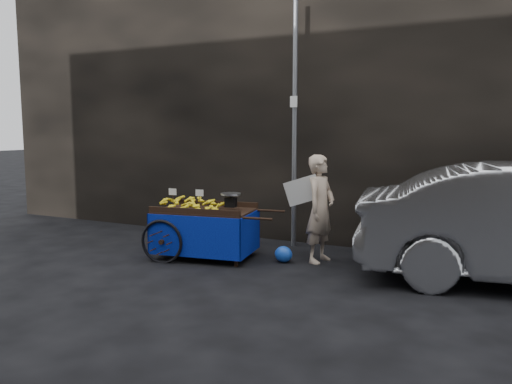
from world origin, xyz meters
The scene contains 6 objects.
ground centered at (0.00, 0.00, 0.00)m, with size 80.00×80.00×0.00m, color black.
building_wall centered at (0.39, 2.60, 2.50)m, with size 13.50×2.00×5.00m.
street_pole centered at (0.30, 1.30, 2.01)m, with size 0.12×0.10×4.00m.
banana_cart centered at (-0.67, -0.02, 0.67)m, with size 2.09×1.19×1.08m.
vendor centered at (1.03, 0.51, 0.80)m, with size 0.76×0.64×1.59m.
plastic_bag centered at (0.56, 0.24, 0.12)m, with size 0.27×0.21×0.24m, color blue.
Camera 1 is at (3.34, -6.40, 1.94)m, focal length 35.00 mm.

